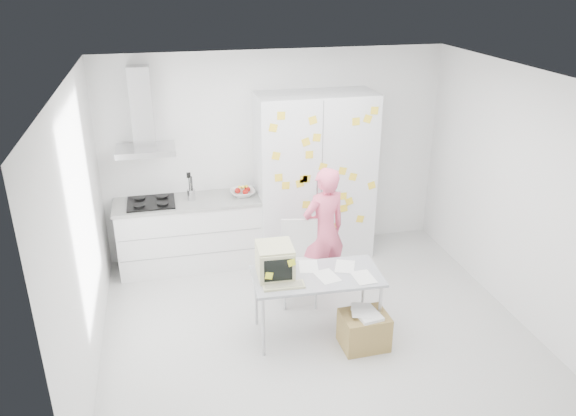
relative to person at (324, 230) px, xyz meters
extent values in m
cube|color=silver|center=(-0.31, -0.75, -0.79)|extent=(4.50, 4.00, 0.02)
cube|color=white|center=(-0.31, 1.25, 0.57)|extent=(4.50, 0.02, 2.70)
cube|color=white|center=(-2.56, -0.75, 0.57)|extent=(0.02, 4.00, 2.70)
cube|color=white|center=(1.94, -0.75, 0.57)|extent=(0.02, 4.00, 2.70)
cube|color=white|center=(-0.31, -0.75, 1.92)|extent=(4.50, 4.00, 0.02)
cube|color=white|center=(-1.51, 0.95, -0.34)|extent=(1.80, 0.60, 0.88)
cube|color=gray|center=(-1.51, 0.65, -0.20)|extent=(1.76, 0.01, 0.01)
cube|color=gray|center=(-1.51, 0.65, -0.48)|extent=(1.76, 0.01, 0.01)
cube|color=#9E9E99|center=(-1.51, 0.95, 0.12)|extent=(1.84, 0.63, 0.04)
cube|color=black|center=(-1.96, 0.95, 0.15)|extent=(0.58, 0.50, 0.03)
cylinder|color=black|center=(-2.10, 0.83, 0.18)|extent=(0.14, 0.14, 0.02)
cylinder|color=black|center=(-1.82, 0.83, 0.18)|extent=(0.14, 0.14, 0.02)
cylinder|color=black|center=(-2.10, 1.07, 0.18)|extent=(0.14, 0.14, 0.02)
cylinder|color=black|center=(-1.82, 1.07, 0.18)|extent=(0.14, 0.14, 0.02)
cylinder|color=silver|center=(-1.46, 0.95, 0.21)|extent=(0.10, 0.10, 0.14)
cylinder|color=black|center=(-1.48, 0.96, 0.31)|extent=(0.01, 0.01, 0.30)
cylinder|color=black|center=(-1.45, 0.94, 0.31)|extent=(0.01, 0.01, 0.30)
cylinder|color=black|center=(-1.46, 0.97, 0.31)|extent=(0.01, 0.01, 0.30)
cube|color=black|center=(-1.48, 0.96, 0.47)|extent=(0.05, 0.01, 0.07)
imported|color=white|center=(-0.81, 0.95, 0.18)|extent=(0.31, 0.31, 0.08)
sphere|color=#B2140F|center=(-0.87, 0.97, 0.21)|extent=(0.08, 0.08, 0.08)
sphere|color=#B2140F|center=(-0.78, 0.90, 0.21)|extent=(0.08, 0.08, 0.08)
sphere|color=#B2140F|center=(-0.74, 0.99, 0.21)|extent=(0.08, 0.08, 0.08)
cylinder|color=yellow|center=(-0.83, 0.97, 0.25)|extent=(0.09, 0.17, 0.10)
cylinder|color=yellow|center=(-0.81, 0.97, 0.25)|extent=(0.04, 0.17, 0.10)
cylinder|color=yellow|center=(-0.78, 0.97, 0.25)|extent=(0.08, 0.17, 0.10)
cube|color=silver|center=(-1.96, 1.00, 0.82)|extent=(0.70, 0.48, 0.07)
cube|color=silver|center=(-1.96, 1.12, 1.32)|extent=(0.26, 0.24, 0.95)
cube|color=silver|center=(0.14, 0.93, 0.32)|extent=(1.50, 0.65, 2.20)
cube|color=slate|center=(0.14, 0.60, 0.32)|extent=(0.01, 0.01, 2.16)
cube|color=silver|center=(0.08, 0.59, 0.32)|extent=(0.02, 0.02, 0.30)
cube|color=silver|center=(0.20, 0.59, 0.32)|extent=(0.02, 0.02, 0.30)
cube|color=yellow|center=(0.55, 0.59, 1.12)|extent=(0.10, 0.00, 0.10)
cube|color=yellow|center=(0.70, 0.59, 1.15)|extent=(0.12, 0.00, 0.12)
cube|color=yellow|center=(0.80, 0.59, 0.27)|extent=(0.12, 0.00, 0.12)
cube|color=yellow|center=(-0.10, 0.59, 0.43)|extent=(0.10, 0.00, 0.10)
cube|color=yellow|center=(0.15, 0.59, 0.57)|extent=(0.12, 0.00, 0.12)
cube|color=yellow|center=(0.51, 0.59, 0.08)|extent=(0.12, 0.00, 0.12)
cube|color=yellow|center=(-0.06, 0.59, 0.09)|extent=(0.10, 0.00, 0.10)
cube|color=yellow|center=(0.01, 0.59, 1.17)|extent=(0.12, 0.00, 0.12)
cube|color=yellow|center=(0.23, 0.59, 0.03)|extent=(0.12, 0.00, 0.12)
cube|color=yellow|center=(0.55, 0.59, 0.41)|extent=(0.12, 0.00, 0.12)
cube|color=yellow|center=(0.42, 0.59, 0.16)|extent=(0.10, 0.00, 0.10)
cube|color=yellow|center=(-0.07, 0.59, 0.91)|extent=(0.12, 0.00, 0.12)
cube|color=yellow|center=(-0.32, 0.59, 0.37)|extent=(0.10, 0.00, 0.10)
cube|color=yellow|center=(-0.41, 0.59, 0.48)|extent=(0.10, 0.00, 0.10)
cube|color=yellow|center=(-0.47, 0.59, 1.11)|extent=(0.11, 0.00, 0.11)
cube|color=yellow|center=(0.07, 0.59, -0.19)|extent=(0.10, 0.00, 0.10)
cube|color=yellow|center=(-0.06, 0.59, 0.44)|extent=(0.11, 0.00, 0.11)
cube|color=yellow|center=(0.67, 0.59, -0.19)|extent=(0.11, 0.00, 0.11)
cube|color=yellow|center=(0.78, 0.59, 1.25)|extent=(0.10, 0.00, 0.10)
cube|color=yellow|center=(-0.03, 0.59, 0.75)|extent=(0.10, 0.00, 0.10)
cube|color=yellow|center=(-0.15, 0.59, 0.38)|extent=(0.11, 0.00, 0.11)
cube|color=yellow|center=(0.32, 0.59, -0.26)|extent=(0.10, 0.00, 0.10)
cube|color=yellow|center=(-0.38, 0.59, 1.25)|extent=(0.10, 0.00, 0.10)
cube|color=yellow|center=(-0.44, 0.59, 0.76)|extent=(0.12, 0.00, 0.12)
cube|color=yellow|center=(0.44, 0.59, -0.01)|extent=(0.11, 0.00, 0.11)
cube|color=yellow|center=(0.06, 0.59, 0.96)|extent=(0.11, 0.00, 0.11)
cube|color=yellow|center=(0.40, 0.59, 0.50)|extent=(0.11, 0.00, 0.11)
cube|color=yellow|center=(0.16, 0.59, 0.02)|extent=(0.11, 0.00, 0.11)
imported|color=#F05D7F|center=(0.00, 0.00, 0.00)|extent=(0.65, 0.52, 1.56)
cube|color=#9EA1A8|center=(-0.33, -0.87, -0.08)|extent=(1.35, 0.72, 0.03)
cylinder|color=#B4B3B8|center=(-0.95, -1.12, -0.44)|extent=(0.04, 0.04, 0.68)
cylinder|color=#B4B3B8|center=(0.26, -1.17, -0.44)|extent=(0.04, 0.04, 0.68)
cylinder|color=#B4B3B8|center=(-0.92, -0.57, -0.44)|extent=(0.04, 0.04, 0.68)
cylinder|color=#B4B3B8|center=(0.29, -0.62, -0.44)|extent=(0.04, 0.04, 0.68)
cube|color=beige|center=(-0.75, -0.78, 0.10)|extent=(0.37, 0.39, 0.34)
cube|color=beige|center=(-0.76, -0.98, 0.10)|extent=(0.34, 0.03, 0.30)
cube|color=black|center=(-0.76, -0.98, 0.10)|extent=(0.28, 0.02, 0.24)
cube|color=#F5FD2E|center=(-0.85, -0.99, 0.06)|extent=(0.09, 0.01, 0.09)
cube|color=#F5FD2E|center=(-0.63, -1.00, 0.18)|extent=(0.09, 0.01, 0.09)
cube|color=beige|center=(-0.71, -1.02, -0.05)|extent=(0.42, 0.16, 0.02)
cube|color=gray|center=(-0.71, -1.02, -0.04)|extent=(0.38, 0.12, 0.01)
cube|color=white|center=(-0.24, -0.92, -0.07)|extent=(0.25, 0.32, 0.00)
cube|color=white|center=(0.01, -0.77, -0.06)|extent=(0.29, 0.33, 0.00)
cube|color=white|center=(0.12, -1.03, -0.06)|extent=(0.21, 0.29, 0.00)
cube|color=white|center=(-0.37, -0.68, -0.06)|extent=(0.25, 0.31, 0.00)
cube|color=silver|center=(-0.35, -0.22, -0.31)|extent=(0.51, 0.51, 0.04)
cube|color=silver|center=(-0.31, -0.03, -0.05)|extent=(0.41, 0.11, 0.48)
cylinder|color=silver|center=(-0.55, -0.36, -0.56)|extent=(0.03, 0.03, 0.45)
cylinder|color=silver|center=(-0.21, -0.43, -0.56)|extent=(0.03, 0.03, 0.45)
cylinder|color=silver|center=(-0.48, -0.02, -0.56)|extent=(0.03, 0.03, 0.45)
cylinder|color=silver|center=(-0.14, -0.09, -0.56)|extent=(0.03, 0.03, 0.45)
cube|color=olive|center=(0.09, -1.20, -0.59)|extent=(0.48, 0.39, 0.38)
cube|color=white|center=(0.11, -1.21, -0.39)|extent=(0.27, 0.33, 0.03)
cube|color=white|center=(0.06, -1.16, -0.37)|extent=(0.27, 0.32, 0.00)
camera|label=1|loc=(-1.75, -5.70, 2.84)|focal=35.00mm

